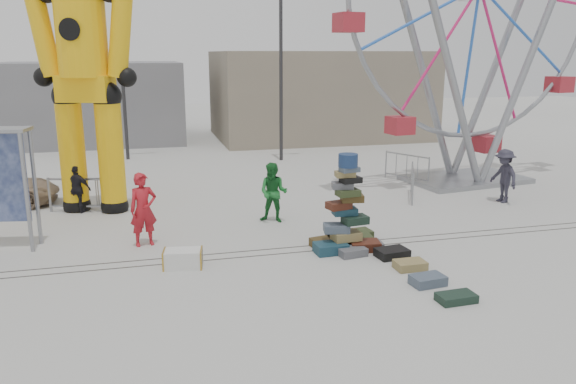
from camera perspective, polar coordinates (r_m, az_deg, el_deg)
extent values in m
plane|color=#9E9E99|center=(13.58, 0.04, -7.14)|extent=(90.00, 90.00, 0.00)
cube|color=#47443F|center=(14.12, -0.57, -6.27)|extent=(40.00, 0.04, 0.01)
cube|color=#47443F|center=(14.48, -0.95, -5.75)|extent=(40.00, 0.04, 0.01)
cube|color=gray|center=(33.92, 3.11, 9.85)|extent=(12.00, 8.00, 5.00)
cube|color=gray|center=(34.49, -19.31, 8.67)|extent=(10.00, 8.00, 4.40)
cylinder|color=#2D2D30|center=(26.03, -0.72, 11.96)|extent=(0.16, 0.16, 8.00)
cylinder|color=#2D2D30|center=(27.30, -16.50, 11.50)|extent=(0.16, 0.16, 8.00)
cube|color=#1B4052|center=(14.17, 4.37, -5.69)|extent=(0.83, 0.59, 0.26)
cube|color=#522316|center=(14.47, 7.80, -5.41)|extent=(0.83, 0.63, 0.24)
cube|color=#4D3A18|center=(14.63, 3.76, -5.13)|extent=(0.79, 0.61, 0.22)
cube|color=#354221|center=(14.91, 7.10, -4.80)|extent=(0.76, 0.56, 0.24)
cube|color=slate|center=(14.05, 6.52, -6.04)|extent=(0.74, 0.56, 0.20)
cube|color=black|center=(14.95, 5.19, -4.74)|extent=(0.71, 0.53, 0.22)
cube|color=#97844D|center=(14.37, 5.93, -4.43)|extent=(0.74, 0.53, 0.22)
cube|color=#4D5B6E|center=(14.25, 4.95, -3.67)|extent=(0.72, 0.57, 0.20)
cube|color=#1B3126|center=(14.30, 6.83, -2.81)|extent=(0.67, 0.49, 0.20)
cube|color=#1B4052|center=(14.33, 5.79, -1.95)|extent=(0.63, 0.44, 0.18)
cube|color=#522316|center=(14.18, 5.18, -1.35)|extent=(0.66, 0.53, 0.18)
cube|color=#4D3A18|center=(14.19, 6.53, -0.61)|extent=(0.61, 0.47, 0.18)
cube|color=#354221|center=(14.01, 6.11, -0.07)|extent=(0.60, 0.43, 0.16)
cube|color=slate|center=(14.06, 5.56, 0.67)|extent=(0.59, 0.47, 0.16)
cube|color=black|center=(14.01, 6.39, 1.24)|extent=(0.54, 0.40, 0.14)
cube|color=#97844D|center=(13.98, 5.83, 1.82)|extent=(0.51, 0.37, 0.14)
cube|color=#4D5B6E|center=(13.91, 6.26, 2.30)|extent=(0.51, 0.37, 0.12)
cylinder|color=navy|center=(13.88, 6.13, 3.21)|extent=(0.48, 0.48, 0.32)
sphere|color=black|center=(19.15, -20.63, -1.24)|extent=(0.86, 0.86, 0.86)
cylinder|color=yellow|center=(18.81, -21.06, 3.59)|extent=(0.79, 0.79, 3.62)
sphere|color=black|center=(18.60, -21.54, 9.07)|extent=(0.90, 0.90, 0.90)
sphere|color=black|center=(18.65, -17.18, -1.35)|extent=(0.86, 0.86, 0.86)
cylinder|color=yellow|center=(18.30, -17.55, 3.60)|extent=(0.79, 0.79, 3.62)
sphere|color=black|center=(18.09, -17.97, 9.24)|extent=(0.90, 0.90, 0.90)
cube|color=yellow|center=(18.32, -19.84, 9.86)|extent=(1.79, 1.38, 0.79)
cylinder|color=yellow|center=(18.31, -20.28, 15.15)|extent=(1.47, 1.47, 2.71)
cylinder|color=yellow|center=(18.83, -23.63, 14.45)|extent=(1.07, 0.86, 2.54)
sphere|color=black|center=(18.88, -23.57, 10.66)|extent=(0.59, 0.59, 0.59)
cylinder|color=yellow|center=(17.84, -16.68, 15.10)|extent=(1.07, 0.86, 2.54)
sphere|color=black|center=(17.81, -16.05, 11.14)|extent=(0.59, 0.59, 0.59)
cube|color=gray|center=(23.06, 17.54, 1.27)|extent=(4.87, 3.33, 0.18)
cylinder|color=gray|center=(21.05, 16.60, 9.92)|extent=(3.16, 0.72, 7.34)
cylinder|color=gray|center=(22.98, 22.31, 9.75)|extent=(3.16, 0.72, 7.34)
cylinder|color=gray|center=(22.33, 13.95, 10.28)|extent=(3.16, 0.72, 7.34)
cylinder|color=gray|center=(24.16, 19.58, 10.14)|extent=(3.16, 0.72, 7.34)
cube|color=#A2222D|center=(22.83, 17.77, 4.37)|extent=(0.92, 0.92, 0.63)
cylinder|color=gray|center=(15.55, -24.67, 0.20)|extent=(0.10, 0.10, 3.06)
cube|color=silver|center=(13.43, -10.63, -6.67)|extent=(0.97, 0.66, 0.42)
cube|color=#354221|center=(15.38, 7.21, -4.26)|extent=(0.73, 0.59, 0.22)
cube|color=slate|center=(14.51, 8.14, -5.43)|extent=(0.76, 0.55, 0.21)
cube|color=black|center=(14.09, 10.53, -6.12)|extent=(0.83, 0.63, 0.22)
cube|color=#97844D|center=(13.43, 12.30, -7.25)|extent=(0.72, 0.48, 0.20)
cube|color=#4D5B6E|center=(12.63, 14.02, -8.69)|extent=(0.78, 0.55, 0.22)
cube|color=#1B3126|center=(11.99, 16.72, -10.25)|extent=(0.80, 0.48, 0.17)
imported|color=#AC1822|center=(14.93, -14.49, -1.73)|extent=(0.79, 0.61, 1.92)
imported|color=#1A6B29|center=(16.52, -1.49, -0.06)|extent=(1.08, 1.01, 1.78)
imported|color=black|center=(18.67, -20.62, 0.28)|extent=(0.97, 0.71, 1.53)
imported|color=#292734|center=(20.08, 21.08, 1.54)|extent=(0.76, 1.22, 1.80)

